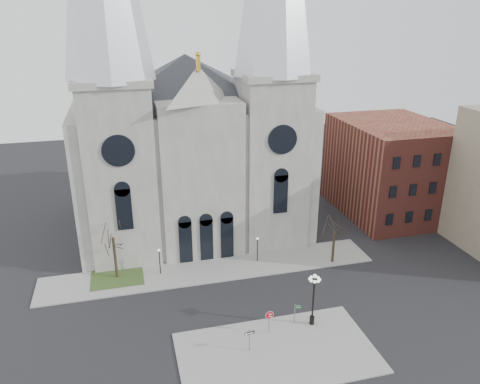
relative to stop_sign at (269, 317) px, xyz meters
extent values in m
plane|color=black|center=(-3.15, 2.16, -1.90)|extent=(160.00, 160.00, 0.00)
cube|color=gray|center=(-0.15, -2.84, -1.83)|extent=(18.00, 10.00, 0.14)
cube|color=gray|center=(-3.15, 13.16, -1.83)|extent=(40.00, 6.00, 0.14)
cube|color=#344B20|center=(-14.15, 14.16, -1.81)|extent=(6.00, 5.00, 0.18)
cube|color=gray|center=(-3.15, 28.16, 7.10)|extent=(30.00, 24.00, 18.00)
pyramid|color=#2D3035|center=(-3.15, 28.16, 22.10)|extent=(33.00, 26.40, 6.00)
cube|color=gray|center=(-12.65, 19.66, 9.10)|extent=(8.00, 8.00, 22.00)
cylinder|color=black|center=(-12.65, 15.61, 13.10)|extent=(3.60, 0.30, 3.60)
cube|color=gray|center=(6.35, 19.66, 9.10)|extent=(8.00, 8.00, 22.00)
cylinder|color=black|center=(6.35, 15.61, 13.10)|extent=(3.60, 0.30, 3.60)
cube|color=gray|center=(-3.15, 18.16, 7.85)|extent=(10.00, 5.00, 19.50)
pyramid|color=gray|center=(-3.15, 18.16, 19.60)|extent=(11.00, 5.00, 4.00)
cube|color=brown|center=(26.85, 24.16, 5.10)|extent=(14.00, 18.00, 14.00)
cylinder|color=black|center=(-14.15, 14.16, 0.72)|extent=(0.32, 0.32, 5.25)
cylinder|color=black|center=(11.85, 11.16, 0.20)|extent=(0.32, 0.32, 4.20)
cylinder|color=black|center=(-9.15, 13.66, -0.26)|extent=(0.12, 0.12, 3.00)
sphere|color=white|center=(-9.15, 13.66, 1.34)|extent=(0.32, 0.32, 0.32)
cylinder|color=black|center=(2.85, 13.66, -0.26)|extent=(0.12, 0.12, 3.00)
sphere|color=white|center=(2.85, 13.66, 1.34)|extent=(0.32, 0.32, 0.32)
cylinder|color=slate|center=(0.00, 0.00, -0.57)|extent=(0.09, 0.09, 2.38)
cylinder|color=#AE0B1A|center=(0.00, 0.00, 0.26)|extent=(0.80, 0.30, 0.83)
cylinder|color=white|center=(0.00, 0.00, 0.26)|extent=(0.85, 0.30, 0.89)
cube|color=white|center=(0.00, 0.00, 0.39)|extent=(0.44, 0.16, 0.10)
cube|color=white|center=(0.00, 0.00, 0.13)|extent=(0.50, 0.18, 0.10)
cylinder|color=black|center=(4.55, 0.21, 0.76)|extent=(0.17, 0.17, 5.03)
cylinder|color=black|center=(4.55, 0.21, -1.32)|extent=(0.48, 0.48, 0.87)
sphere|color=white|center=(4.55, 0.21, 3.76)|extent=(0.35, 0.35, 0.35)
cylinder|color=slate|center=(-2.53, -1.99, -0.67)|extent=(0.09, 0.09, 2.19)
cube|color=black|center=(-2.53, -1.99, 0.17)|extent=(0.96, 0.16, 0.31)
cylinder|color=slate|center=(2.92, 0.84, -0.69)|extent=(0.09, 0.09, 2.15)
cube|color=#0C591D|center=(3.25, 0.74, 0.24)|extent=(0.59, 0.21, 0.15)
cube|color=#0C591D|center=(3.25, 0.74, 0.04)|extent=(0.59, 0.21, 0.15)
camera|label=1|loc=(-12.08, -35.47, 27.42)|focal=35.00mm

